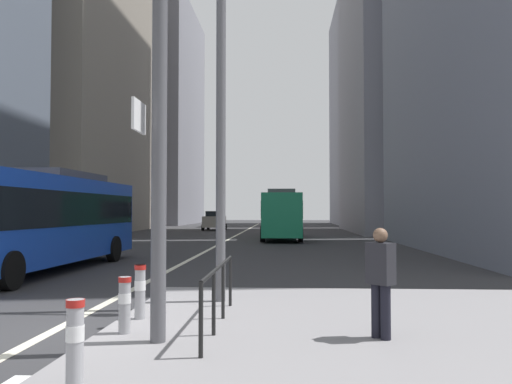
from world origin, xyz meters
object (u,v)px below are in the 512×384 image
bollard_right (125,302)px  pedestrian_waiting (381,277)px  city_bus_blue_oncoming (39,216)px  car_oncoming_mid (215,220)px  car_receding_near (281,219)px  city_bus_red_receding (281,213)px  traffic_signal_gantry (0,66)px  bollard_left (75,339)px  bollard_back (140,289)px  street_lamp_post (221,55)px

bollard_right → pedestrian_waiting: (3.85, -0.12, 0.41)m
city_bus_blue_oncoming → car_oncoming_mid: city_bus_blue_oncoming is taller
car_receding_near → bollard_right: (-2.11, -52.79, -0.36)m
city_bus_red_receding → traffic_signal_gantry: (-3.94, -29.39, 2.32)m
car_receding_near → bollard_left: car_receding_near is taller
bollard_left → bollard_right: bollard_left is taller
traffic_signal_gantry → pedestrian_waiting: size_ratio=4.33×
bollard_left → bollard_back: size_ratio=1.01×
car_oncoming_mid → bollard_back: car_oncoming_mid is taller
bollard_right → car_oncoming_mid: bearing=95.9°
car_oncoming_mid → bollard_right: car_oncoming_mid is taller
city_bus_blue_oncoming → bollard_right: size_ratio=13.64×
city_bus_blue_oncoming → bollard_left: size_ratio=12.53×
bollard_left → pedestrian_waiting: (3.62, 2.33, 0.37)m
car_oncoming_mid → bollard_left: bearing=-84.1°
traffic_signal_gantry → car_oncoming_mid: bearing=93.7°
street_lamp_post → bollard_back: street_lamp_post is taller
car_oncoming_mid → pedestrian_waiting: (8.54, -45.33, 0.05)m
street_lamp_post → bollard_left: (-0.89, -5.34, -4.62)m
city_bus_red_receding → street_lamp_post: bearing=-92.4°
bollard_right → car_receding_near: bearing=87.7°
city_bus_blue_oncoming → car_receding_near: bearing=80.1°
street_lamp_post → bollard_back: bearing=-122.7°
car_oncoming_mid → street_lamp_post: 42.93m
bollard_back → bollard_right: bearing=-86.9°
bollard_left → bollard_back: (-0.29, 3.51, -0.00)m
bollard_left → car_oncoming_mid: bearing=95.9°
car_receding_near → bollard_right: size_ratio=5.30×
city_bus_blue_oncoming → bollard_right: 10.48m
city_bus_blue_oncoming → bollard_left: bearing=-62.6°
car_oncoming_mid → pedestrian_waiting: car_oncoming_mid is taller
car_oncoming_mid → street_lamp_post: size_ratio=0.53×
city_bus_red_receding → pedestrian_waiting: bearing=-86.8°
city_bus_blue_oncoming → city_bus_red_receding: (7.80, 20.10, -0.00)m
street_lamp_post → bollard_right: street_lamp_post is taller
traffic_signal_gantry → bollard_back: (1.68, 1.55, -3.49)m
car_receding_near → street_lamp_post: street_lamp_post is taller
city_bus_blue_oncoming → bollard_right: bearing=-57.5°
traffic_signal_gantry → bollard_back: bearing=42.8°
city_bus_blue_oncoming → car_receding_near: (7.70, 44.00, -0.85)m
traffic_signal_gantry → pedestrian_waiting: traffic_signal_gantry is taller
car_oncoming_mid → traffic_signal_gantry: size_ratio=0.61×
city_bus_blue_oncoming → city_bus_red_receding: size_ratio=1.05×
car_oncoming_mid → street_lamp_post: bearing=-82.2°
car_oncoming_mid → pedestrian_waiting: bearing=-79.3°
car_oncoming_mid → bollard_back: 44.39m
car_oncoming_mid → bollard_right: 45.45m
street_lamp_post → car_oncoming_mid: bearing=97.8°
car_receding_near → bollard_back: 51.78m
car_oncoming_mid → bollard_right: (4.69, -45.20, -0.36)m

